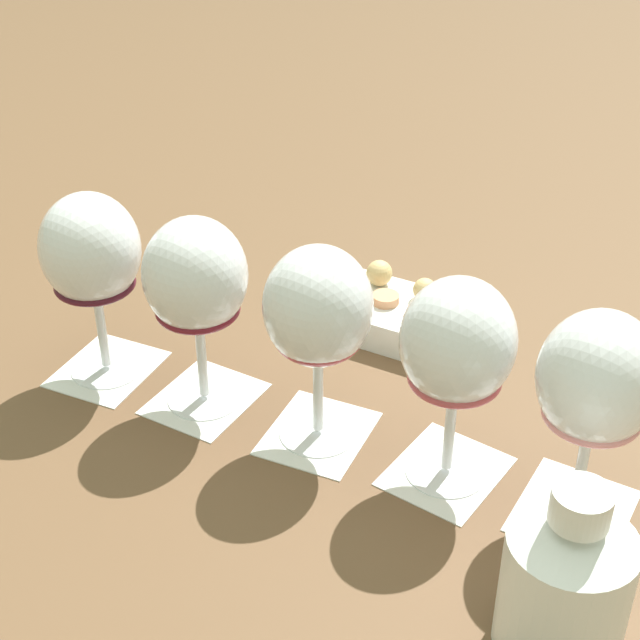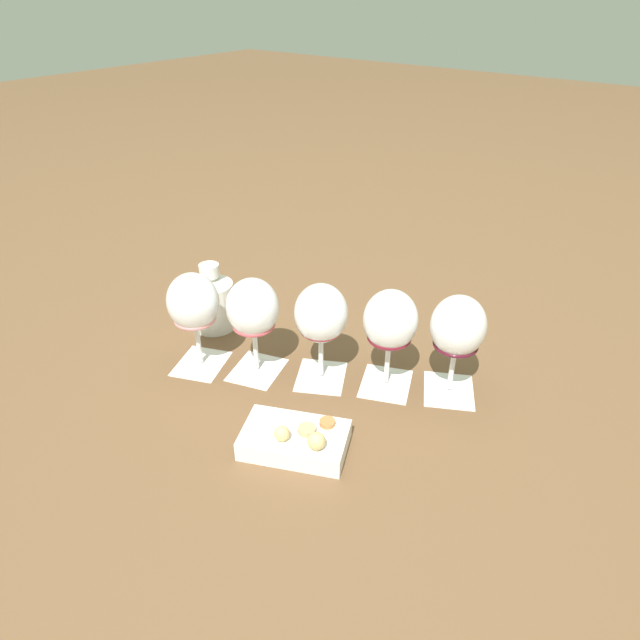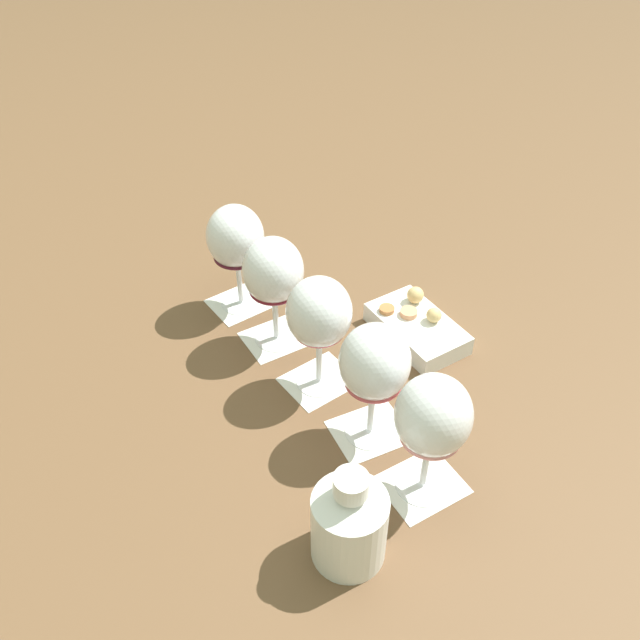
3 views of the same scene
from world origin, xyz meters
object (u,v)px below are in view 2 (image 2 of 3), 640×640
object	(u,v)px
wine_glass_4	(458,330)
ceramic_vase	(213,300)
wine_glass_1	(253,311)
snack_dish	(296,439)
wine_glass_2	(318,317)
wine_glass_0	(193,305)
wine_glass_3	(390,324)

from	to	relation	value
wine_glass_4	ceramic_vase	bearing A→B (deg)	-168.26
wine_glass_1	snack_dish	bearing A→B (deg)	-31.09
ceramic_vase	wine_glass_2	bearing A→B (deg)	-1.73
wine_glass_1	snack_dish	world-z (taller)	wine_glass_1
wine_glass_1	wine_glass_2	size ratio (longest dim) A/B	1.00
wine_glass_0	wine_glass_4	bearing A→B (deg)	27.48
wine_glass_0	snack_dish	distance (m)	0.34
ceramic_vase	snack_dish	world-z (taller)	ceramic_vase
wine_glass_0	wine_glass_4	size ratio (longest dim) A/B	1.00
wine_glass_3	ceramic_vase	xyz separation A→B (m)	(-0.42, -0.05, -0.07)
wine_glass_0	snack_dish	world-z (taller)	wine_glass_0
wine_glass_0	ceramic_vase	xyz separation A→B (m)	(-0.08, 0.12, -0.07)
wine_glass_2	wine_glass_4	world-z (taller)	same
wine_glass_1	wine_glass_4	size ratio (longest dim) A/B	1.00
snack_dish	wine_glass_3	bearing A→B (deg)	83.81
wine_glass_4	snack_dish	distance (m)	0.35
wine_glass_3	snack_dish	bearing A→B (deg)	-96.19
wine_glass_0	snack_dish	size ratio (longest dim) A/B	1.00
wine_glass_0	wine_glass_3	size ratio (longest dim) A/B	1.00
wine_glass_0	wine_glass_3	world-z (taller)	same
wine_glass_1	ceramic_vase	distance (m)	0.21
wine_glass_2	snack_dish	xyz separation A→B (m)	(0.09, -0.18, -0.12)
wine_glass_0	snack_dish	xyz separation A→B (m)	(0.31, -0.07, -0.12)
wine_glass_0	ceramic_vase	distance (m)	0.16
wine_glass_0	wine_glass_2	xyz separation A→B (m)	(0.21, 0.11, -0.00)
wine_glass_3	wine_glass_4	bearing A→B (deg)	27.61
wine_glass_0	ceramic_vase	bearing A→B (deg)	125.24
wine_glass_0	wine_glass_2	distance (m)	0.24
snack_dish	wine_glass_1	bearing A→B (deg)	148.91
wine_glass_2	ceramic_vase	world-z (taller)	wine_glass_2
ceramic_vase	wine_glass_4	bearing A→B (deg)	11.74
wine_glass_1	wine_glass_2	distance (m)	0.12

